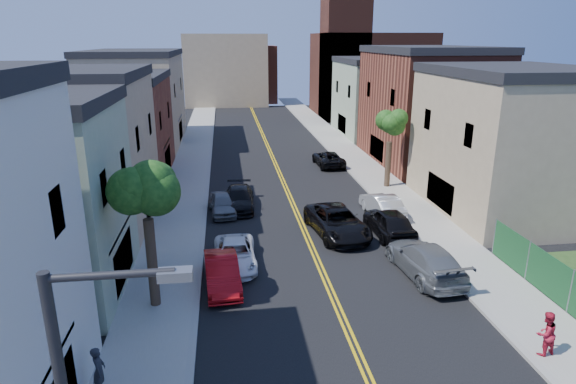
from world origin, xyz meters
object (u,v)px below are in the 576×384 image
object	(u,v)px
pedestrian_left	(99,370)
pedestrian_right	(546,333)
black_car_left	(239,198)
silver_car_right	(382,205)
black_suv_lane	(337,222)
white_pickup	(235,254)
black_car_right	(389,222)
grey_car_right	(425,260)
dark_car_right_far	(328,159)
red_sedan	(222,273)
grey_car_left	(222,204)

from	to	relation	value
pedestrian_left	pedestrian_right	world-z (taller)	pedestrian_right
black_car_left	silver_car_right	world-z (taller)	silver_car_right
black_suv_lane	white_pickup	bearing A→B (deg)	-158.79
black_car_right	black_suv_lane	size ratio (longest dim) A/B	0.84
black_car_left	grey_car_right	distance (m)	14.22
silver_car_right	dark_car_right_far	size ratio (longest dim) A/B	0.93
red_sedan	grey_car_left	xyz separation A→B (m)	(0.02, 10.19, -0.04)
silver_car_right	dark_car_right_far	xyz separation A→B (m)	(-0.73, 13.51, -0.07)
white_pickup	black_car_left	distance (m)	8.98
grey_car_right	red_sedan	bearing A→B (deg)	-5.43
white_pickup	pedestrian_right	world-z (taller)	pedestrian_right
grey_car_right	black_suv_lane	size ratio (longest dim) A/B	0.97
grey_car_right	black_car_right	distance (m)	5.16
black_car_right	grey_car_right	bearing A→B (deg)	88.50
white_pickup	pedestrian_right	distance (m)	14.32
black_car_right	pedestrian_right	size ratio (longest dim) A/B	2.86
white_pickup	silver_car_right	size ratio (longest dim) A/B	1.01
grey_car_right	black_suv_lane	xyz separation A→B (m)	(-3.14, 5.66, -0.01)
silver_car_right	dark_car_right_far	world-z (taller)	silver_car_right
silver_car_right	pedestrian_right	world-z (taller)	pedestrian_right
red_sedan	pedestrian_right	world-z (taller)	pedestrian_right
black_suv_lane	grey_car_right	bearing A→B (deg)	-68.83
red_sedan	pedestrian_right	size ratio (longest dim) A/B	2.55
silver_car_right	pedestrian_right	size ratio (longest dim) A/B	2.66
grey_car_left	grey_car_right	bearing A→B (deg)	-52.28
black_car_left	pedestrian_left	world-z (taller)	pedestrian_left
silver_car_right	pedestrian_left	distance (m)	21.11
black_car_left	dark_car_right_far	distance (m)	13.77
grey_car_right	silver_car_right	xyz separation A→B (m)	(0.53, 8.48, -0.06)
dark_car_right_far	pedestrian_right	bearing A→B (deg)	91.23
pedestrian_left	red_sedan	bearing A→B (deg)	-35.95
black_car_right	grey_car_left	bearing A→B (deg)	-29.89
black_car_left	grey_car_right	xyz separation A→B (m)	(8.77, -11.20, 0.10)
white_pickup	black_car_left	bearing A→B (deg)	86.42
grey_car_right	black_suv_lane	world-z (taller)	grey_car_right
silver_car_right	pedestrian_right	distance (m)	15.41
white_pickup	grey_car_right	xyz separation A→B (m)	(9.30, -2.23, 0.18)
black_car_right	silver_car_right	distance (m)	3.37
pedestrian_left	black_car_left	bearing A→B (deg)	-22.34
silver_car_right	black_suv_lane	bearing A→B (deg)	33.11
pedestrian_right	silver_car_right	bearing A→B (deg)	-96.88
pedestrian_right	red_sedan	bearing A→B (deg)	-42.15
grey_car_left	black_car_right	bearing A→B (deg)	-33.76
red_sedan	pedestrian_left	world-z (taller)	pedestrian_left
black_suv_lane	black_car_right	bearing A→B (deg)	-17.07
red_sedan	pedestrian_left	xyz separation A→B (m)	(-3.96, -6.99, 0.27)
dark_car_right_far	pedestrian_right	xyz separation A→B (m)	(1.93, -28.88, 0.33)
red_sedan	pedestrian_right	xyz separation A→B (m)	(11.70, -6.97, 0.29)
grey_car_left	black_suv_lane	xyz separation A→B (m)	(6.81, -4.62, 0.13)
grey_car_left	silver_car_right	size ratio (longest dim) A/B	0.88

